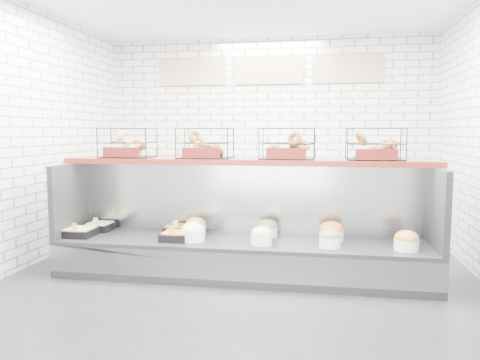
# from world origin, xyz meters

# --- Properties ---
(ground) EXTENTS (5.50, 5.50, 0.00)m
(ground) POSITION_xyz_m (0.00, 0.00, 0.00)
(ground) COLOR black
(ground) RESTS_ON ground
(room_shell) EXTENTS (5.02, 5.51, 3.01)m
(room_shell) POSITION_xyz_m (0.00, 0.60, 2.06)
(room_shell) COLOR silver
(room_shell) RESTS_ON ground
(display_case) EXTENTS (4.00, 0.90, 1.20)m
(display_case) POSITION_xyz_m (-0.00, 0.34, 0.33)
(display_case) COLOR black
(display_case) RESTS_ON ground
(bagel_shelf) EXTENTS (4.10, 0.50, 0.40)m
(bagel_shelf) POSITION_xyz_m (-0.00, 0.52, 1.38)
(bagel_shelf) COLOR #521A11
(bagel_shelf) RESTS_ON display_case
(prep_counter) EXTENTS (4.00, 0.60, 1.20)m
(prep_counter) POSITION_xyz_m (-0.01, 2.43, 0.47)
(prep_counter) COLOR #93969B
(prep_counter) RESTS_ON ground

